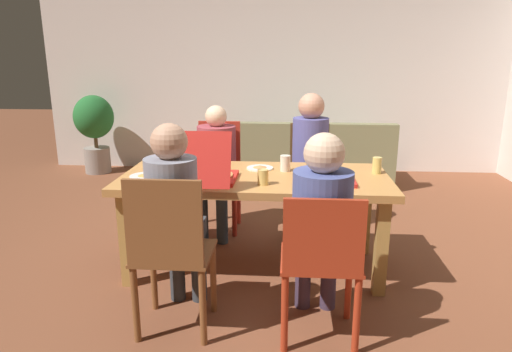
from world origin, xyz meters
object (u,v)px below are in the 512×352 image
couch (305,162)px  potted_plant (94,126)px  plate_2 (158,164)px  person_2 (216,159)px  plate_0 (260,168)px  drinking_glass_0 (377,165)px  chair_1 (321,261)px  person_0 (175,209)px  pizza_box_0 (325,178)px  chair_2 (219,173)px  person_3 (310,153)px  chair_0 (170,249)px  chair_3 (309,176)px  dining_table (255,187)px  plate_1 (146,176)px  drinking_glass_1 (285,163)px  person_1 (321,216)px  drinking_glass_2 (263,177)px  pizza_box_1 (208,174)px

couch → potted_plant: 2.92m
plate_2 → couch: 2.54m
person_2 → plate_0: 0.67m
drinking_glass_0 → chair_1: bearing=-114.1°
person_0 → pizza_box_0: (0.91, 0.66, 0.03)m
chair_2 → pizza_box_0: chair_2 is taller
person_2 → person_3: bearing=2.6°
chair_0 → person_3: 1.87m
couch → chair_1: bearing=-90.3°
chair_3 → plate_2: chair_3 is taller
dining_table → person_0: bearing=-118.4°
person_0 → plate_1: size_ratio=5.29×
pizza_box_0 → potted_plant: bearing=135.6°
potted_plant → person_3: bearing=-35.3°
chair_3 → plate_1: (-1.22, -1.00, 0.24)m
dining_table → couch: (0.45, 2.42, -0.37)m
chair_0 → chair_2: size_ratio=0.97×
dining_table → pizza_box_0: size_ratio=4.96×
chair_0 → pizza_box_0: bearing=41.6°
dining_table → plate_2: plate_2 is taller
chair_3 → couch: chair_3 is taller
plate_0 → drinking_glass_1: 0.21m
chair_1 → pizza_box_0: (0.07, 0.83, 0.24)m
plate_1 → couch: size_ratio=0.11×
person_0 → plate_2: bearing=111.2°
person_1 → couch: (0.02, 3.20, -0.43)m
person_1 → plate_2: size_ratio=4.89×
dining_table → couch: couch is taller
plate_0 → drinking_glass_2: 0.44m
person_1 → plate_0: bearing=112.8°
chair_2 → plate_2: bearing=-123.0°
pizza_box_0 → drinking_glass_0: drinking_glass_0 is taller
chair_0 → plate_0: size_ratio=4.73×
person_0 → plate_2: person_0 is taller
dining_table → drinking_glass_0: size_ratio=15.97×
chair_1 → plate_0: size_ratio=4.36×
person_0 → drinking_glass_0: bearing=33.8°
person_2 → pizza_box_1: bearing=-83.9°
dining_table → drinking_glass_0: bearing=7.8°
person_3 → drinking_glass_0: 0.78m
dining_table → pizza_box_0: 0.53m
chair_3 → couch: (0.02, 1.53, -0.23)m
person_1 → drinking_glass_1: (-0.21, 0.93, 0.08)m
person_0 → drinking_glass_1: size_ratio=10.24×
chair_0 → chair_3: 1.98m
plate_1 → drinking_glass_1: (1.01, 0.25, 0.05)m
person_3 → plate_1: person_3 is taller
plate_1 → drinking_glass_2: size_ratio=2.23×
person_2 → potted_plant: person_2 is taller
pizza_box_0 → drinking_glass_1: size_ratio=3.27×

